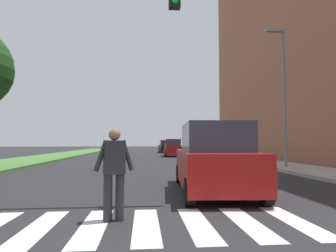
{
  "coord_description": "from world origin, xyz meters",
  "views": [
    {
      "loc": [
        0.39,
        1.07,
        1.44
      ],
      "look_at": [
        1.47,
        13.29,
        2.15
      ],
      "focal_mm": 29.99,
      "sensor_mm": 36.0,
      "label": 1
    }
  ],
  "objects_px": {
    "pedestrian_performer": "(114,170)",
    "sedan_distant": "(166,147)",
    "suv_crossing": "(213,160)",
    "sedan_midblock": "(173,148)",
    "street_lamp_right": "(282,84)"
  },
  "relations": [
    {
      "from": "sedan_midblock",
      "to": "sedan_distant",
      "type": "relative_size",
      "value": 1.01
    },
    {
      "from": "suv_crossing",
      "to": "sedan_distant",
      "type": "distance_m",
      "value": 31.1
    },
    {
      "from": "pedestrian_performer",
      "to": "sedan_midblock",
      "type": "distance_m",
      "value": 23.86
    },
    {
      "from": "street_lamp_right",
      "to": "pedestrian_performer",
      "type": "bearing_deg",
      "value": -131.27
    },
    {
      "from": "sedan_midblock",
      "to": "pedestrian_performer",
      "type": "bearing_deg",
      "value": -98.68
    },
    {
      "from": "pedestrian_performer",
      "to": "sedan_midblock",
      "type": "xyz_separation_m",
      "value": [
        3.6,
        23.58,
        -0.12
      ]
    },
    {
      "from": "suv_crossing",
      "to": "sedan_midblock",
      "type": "distance_m",
      "value": 20.83
    },
    {
      "from": "suv_crossing",
      "to": "sedan_distant",
      "type": "relative_size",
      "value": 1.14
    },
    {
      "from": "street_lamp_right",
      "to": "sedan_distant",
      "type": "height_order",
      "value": "street_lamp_right"
    },
    {
      "from": "suv_crossing",
      "to": "sedan_midblock",
      "type": "bearing_deg",
      "value": 87.15
    },
    {
      "from": "pedestrian_performer",
      "to": "sedan_distant",
      "type": "xyz_separation_m",
      "value": [
        3.73,
        33.86,
        -0.13
      ]
    },
    {
      "from": "suv_crossing",
      "to": "sedan_distant",
      "type": "xyz_separation_m",
      "value": [
        1.17,
        31.08,
        -0.13
      ]
    },
    {
      "from": "pedestrian_performer",
      "to": "sedan_midblock",
      "type": "bearing_deg",
      "value": 81.32
    },
    {
      "from": "suv_crossing",
      "to": "sedan_distant",
      "type": "bearing_deg",
      "value": 87.85
    },
    {
      "from": "sedan_distant",
      "to": "sedan_midblock",
      "type": "bearing_deg",
      "value": -90.72
    }
  ]
}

